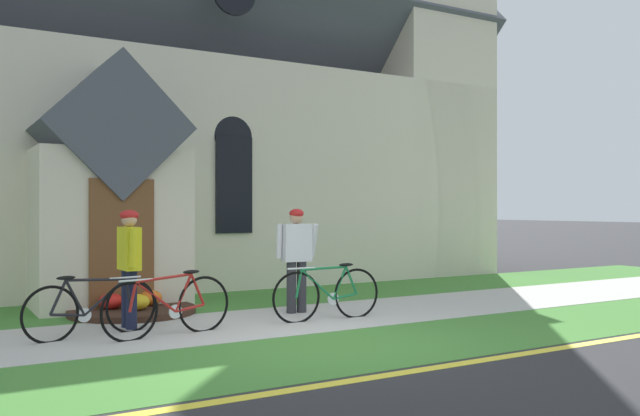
# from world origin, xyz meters

# --- Properties ---
(ground) EXTENTS (140.00, 140.00, 0.00)m
(ground) POSITION_xyz_m (0.00, 4.00, 0.00)
(ground) COLOR #2B2B2D
(sidewalk_slab) EXTENTS (32.00, 2.33, 0.01)m
(sidewalk_slab) POSITION_xyz_m (1.00, 1.68, 0.01)
(sidewalk_slab) COLOR #B7B5AD
(sidewalk_slab) RESTS_ON ground
(grass_verge) EXTENTS (32.00, 2.08, 0.01)m
(grass_verge) POSITION_xyz_m (1.00, -0.52, 0.00)
(grass_verge) COLOR #427F33
(grass_verge) RESTS_ON ground
(church_lawn) EXTENTS (24.00, 2.35, 0.01)m
(church_lawn) POSITION_xyz_m (1.00, 4.02, 0.00)
(church_lawn) COLOR #427F33
(church_lawn) RESTS_ON ground
(curb_paint_stripe) EXTENTS (28.00, 0.16, 0.01)m
(curb_paint_stripe) POSITION_xyz_m (1.00, -1.71, 0.00)
(curb_paint_stripe) COLOR yellow
(curb_paint_stripe) RESTS_ON ground
(church_building) EXTENTS (14.82, 11.46, 12.70)m
(church_building) POSITION_xyz_m (1.34, 9.75, 4.58)
(church_building) COLOR beige
(church_building) RESTS_ON ground
(church_sign) EXTENTS (2.18, 0.29, 1.79)m
(church_sign) POSITION_xyz_m (-1.47, 3.96, 1.19)
(church_sign) COLOR #7F6047
(church_sign) RESTS_ON ground
(flower_bed) EXTENTS (1.93, 1.93, 0.34)m
(flower_bed) POSITION_xyz_m (-1.46, 3.38, 0.09)
(flower_bed) COLOR #382319
(flower_bed) RESTS_ON ground
(bicycle_orange) EXTENTS (1.76, 0.12, 0.84)m
(bicycle_orange) POSITION_xyz_m (0.84, 1.36, 0.39)
(bicycle_orange) COLOR black
(bicycle_orange) RESTS_ON ground
(bicycle_yellow) EXTENTS (1.77, 0.31, 0.85)m
(bicycle_yellow) POSITION_xyz_m (-1.55, 1.34, 0.39)
(bicycle_yellow) COLOR black
(bicycle_yellow) RESTS_ON ground
(bicycle_white) EXTENTS (1.75, 0.40, 0.82)m
(bicycle_white) POSITION_xyz_m (-2.41, 1.78, 0.37)
(bicycle_white) COLOR black
(bicycle_white) RESTS_ON ground
(cyclist_in_white_jersey) EXTENTS (0.27, 0.69, 1.61)m
(cyclist_in_white_jersey) POSITION_xyz_m (-1.85, 2.13, 0.94)
(cyclist_in_white_jersey) COLOR #191E38
(cyclist_in_white_jersey) RESTS_ON ground
(cyclist_in_green_jersey) EXTENTS (0.64, 0.31, 1.63)m
(cyclist_in_green_jersey) POSITION_xyz_m (0.76, 2.16, 0.95)
(cyclist_in_green_jersey) COLOR #2D2D33
(cyclist_in_green_jersey) RESTS_ON ground
(roadside_conifer) EXTENTS (2.96, 2.96, 7.80)m
(roadside_conifer) POSITION_xyz_m (8.10, 10.28, 4.73)
(roadside_conifer) COLOR #4C3823
(roadside_conifer) RESTS_ON ground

